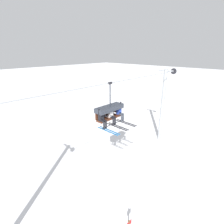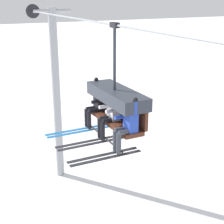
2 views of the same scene
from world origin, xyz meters
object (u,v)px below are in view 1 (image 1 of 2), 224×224
lift_tower_far (163,104)px  skier_white (112,115)px  skier_blue (120,112)px  chairlift_chair (109,110)px  skier_black (102,118)px

lift_tower_far → skier_white: lift_tower_far is taller
skier_white → skier_blue: (0.84, 0.01, 0.02)m
lift_tower_far → skier_white: (-8.93, -0.93, 1.44)m
lift_tower_far → skier_white: 9.10m
chairlift_chair → skier_blue: size_ratio=1.59×
chairlift_chair → skier_white: 0.37m
skier_white → skier_blue: bearing=0.5°
lift_tower_far → skier_blue: (-8.09, -0.92, 1.46)m
lift_tower_far → chairlift_chair: bearing=-175.5°
skier_black → skier_blue: 1.68m
lift_tower_far → chairlift_chair: lift_tower_far is taller
lift_tower_far → skier_white: size_ratio=4.68×
lift_tower_far → chairlift_chair: 9.13m
skier_black → skier_white: 0.84m
chairlift_chair → skier_black: (-0.84, -0.21, -0.28)m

